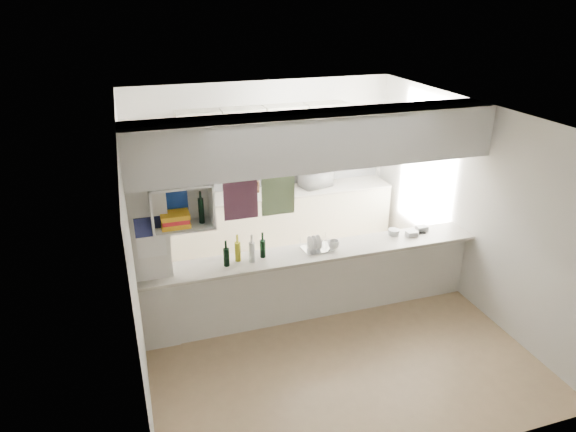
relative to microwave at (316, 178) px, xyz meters
name	(u,v)px	position (x,y,z in m)	size (l,w,h in m)	color
floor	(314,315)	(-0.81, -2.14, -1.05)	(4.80, 4.80, 0.00)	#9F805C
ceiling	(319,113)	(-0.81, -2.14, 1.55)	(4.80, 4.80, 0.00)	white
wall_back	(263,164)	(-0.81, 0.26, 0.25)	(4.20, 4.20, 0.00)	silver
wall_left	(132,247)	(-2.91, -2.14, 0.25)	(4.80, 4.80, 0.00)	silver
wall_right	(468,202)	(1.29, -2.14, 0.25)	(4.80, 4.80, 0.00)	silver
servery_partition	(303,196)	(-0.98, -2.14, 0.61)	(4.20, 0.50, 2.60)	silver
cubby_shelf	(180,208)	(-2.37, -2.21, 0.66)	(0.65, 0.35, 0.50)	white
kitchen_run	(277,196)	(-0.65, -0.01, -0.23)	(3.60, 0.63, 2.24)	beige
microwave	(316,178)	(0.00, 0.00, 0.00)	(0.48, 0.33, 0.27)	white
bowl	(316,169)	(-0.01, -0.02, 0.17)	(0.27, 0.27, 0.07)	navy
dish_rack	(317,243)	(-0.77, -2.10, -0.06)	(0.38, 0.30, 0.19)	silver
cup	(334,244)	(-0.58, -2.17, -0.07)	(0.13, 0.13, 0.11)	white
wine_bottles	(245,252)	(-1.68, -2.13, -0.01)	(0.52, 0.15, 0.35)	black
plastic_tubs	(407,231)	(0.49, -2.05, -0.10)	(0.56, 0.22, 0.07)	silver
utensil_jar	(243,190)	(-1.21, 0.01, -0.06)	(0.10, 0.10, 0.15)	black
knife_block	(257,187)	(-0.97, 0.04, -0.04)	(0.09, 0.07, 0.18)	#56331D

